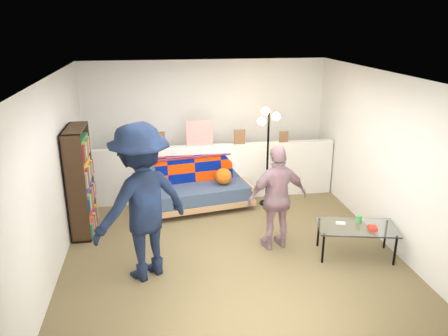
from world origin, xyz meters
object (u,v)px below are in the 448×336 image
object	(u,v)px
futon_sofa	(199,188)
person_left	(142,203)
coffee_table	(357,228)
floor_lamp	(267,137)
person_right	(277,198)
bookshelf	(81,185)

from	to	relation	value
futon_sofa	person_left	distance (m)	2.25
coffee_table	floor_lamp	distance (m)	2.23
floor_lamp	person_right	xyz separation A→B (m)	(-0.24, -1.52, -0.46)
bookshelf	person_left	size ratio (longest dim) A/B	0.83
futon_sofa	coffee_table	distance (m)	2.76
floor_lamp	person_right	world-z (taller)	floor_lamp
coffee_table	bookshelf	bearing A→B (deg)	160.15
floor_lamp	person_left	size ratio (longest dim) A/B	0.86
futon_sofa	coffee_table	world-z (taller)	futon_sofa
futon_sofa	bookshelf	bearing A→B (deg)	-161.52
floor_lamp	person_left	xyz separation A→B (m)	(-2.06, -1.95, -0.22)
person_left	person_right	world-z (taller)	person_left
futon_sofa	person_right	xyz separation A→B (m)	(0.93, -1.54, 0.39)
bookshelf	floor_lamp	world-z (taller)	floor_lamp
floor_lamp	person_right	size ratio (longest dim) A/B	1.14
coffee_table	floor_lamp	bearing A→B (deg)	111.45
person_right	floor_lamp	bearing A→B (deg)	-108.92
coffee_table	person_right	xyz separation A→B (m)	(-1.00, 0.42, 0.34)
floor_lamp	bookshelf	bearing A→B (deg)	-168.90
coffee_table	person_right	size ratio (longest dim) A/B	0.76
coffee_table	floor_lamp	size ratio (longest dim) A/B	0.67
bookshelf	floor_lamp	xyz separation A→B (m)	(2.99, 0.59, 0.44)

